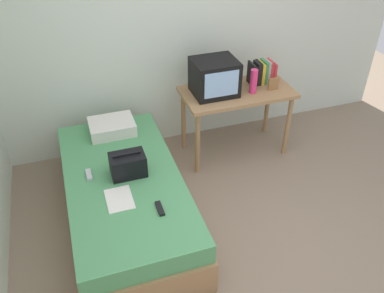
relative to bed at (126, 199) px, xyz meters
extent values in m
plane|color=#84705B|center=(0.91, -0.77, -0.25)|extent=(8.00, 8.00, 0.00)
cube|color=silver|center=(0.91, 1.23, 1.05)|extent=(5.20, 0.10, 2.60)
cube|color=#9E754C|center=(0.00, 0.00, -0.09)|extent=(1.00, 2.00, 0.32)
cube|color=#4C935B|center=(0.00, 0.00, 0.16)|extent=(0.97, 1.94, 0.18)
cube|color=#9E754C|center=(1.36, 0.69, 0.50)|extent=(1.16, 0.60, 0.04)
cylinder|color=#9E754C|center=(0.84, 0.45, 0.11)|extent=(0.05, 0.05, 0.72)
cylinder|color=#9E754C|center=(1.88, 0.45, 0.11)|extent=(0.05, 0.05, 0.72)
cylinder|color=#9E754C|center=(0.84, 0.93, 0.11)|extent=(0.05, 0.05, 0.72)
cylinder|color=#9E754C|center=(1.88, 0.93, 0.11)|extent=(0.05, 0.05, 0.72)
cube|color=black|center=(1.11, 0.72, 0.70)|extent=(0.44, 0.38, 0.36)
cube|color=#8CB2E0|center=(1.11, 0.53, 0.71)|extent=(0.35, 0.01, 0.26)
cylinder|color=#E53372|center=(1.50, 0.60, 0.64)|extent=(0.08, 0.08, 0.25)
cube|color=black|center=(1.55, 0.79, 0.64)|extent=(0.02, 0.16, 0.24)
cube|color=black|center=(1.59, 0.79, 0.62)|extent=(0.03, 0.14, 0.21)
cube|color=black|center=(1.61, 0.79, 0.64)|extent=(0.02, 0.15, 0.24)
cube|color=black|center=(1.64, 0.79, 0.64)|extent=(0.02, 0.15, 0.25)
cube|color=gold|center=(1.67, 0.79, 0.63)|extent=(0.03, 0.16, 0.23)
cube|color=#337F47|center=(1.70, 0.79, 0.64)|extent=(0.03, 0.16, 0.25)
cube|color=gray|center=(1.73, 0.79, 0.64)|extent=(0.03, 0.15, 0.25)
cube|color=#B72D33|center=(1.77, 0.79, 0.64)|extent=(0.04, 0.15, 0.24)
cube|color=#B72D33|center=(1.80, 0.79, 0.62)|extent=(0.03, 0.16, 0.21)
cube|color=olive|center=(1.72, 0.59, 0.58)|extent=(0.11, 0.02, 0.13)
cube|color=silver|center=(0.04, 0.73, 0.32)|extent=(0.44, 0.34, 0.12)
cube|color=black|center=(0.06, 0.02, 0.36)|extent=(0.30, 0.20, 0.20)
cylinder|color=black|center=(0.06, 0.02, 0.47)|extent=(0.24, 0.02, 0.02)
cube|color=white|center=(-0.08, -0.27, 0.26)|extent=(0.21, 0.29, 0.01)
cube|color=black|center=(0.20, -0.49, 0.27)|extent=(0.04, 0.16, 0.02)
cube|color=#B7B7BC|center=(-0.27, 0.11, 0.27)|extent=(0.04, 0.14, 0.02)
camera|label=1|loc=(-0.29, -2.74, 2.50)|focal=37.93mm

